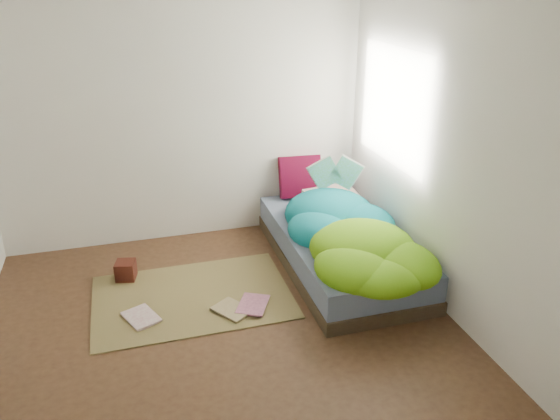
% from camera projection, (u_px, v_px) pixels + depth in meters
% --- Properties ---
extents(ground, '(3.50, 3.50, 0.00)m').
position_uv_depth(ground, '(223.00, 333.00, 4.08)').
color(ground, '#422819').
rests_on(ground, ground).
extents(room_walls, '(3.54, 3.54, 2.62)m').
position_uv_depth(room_walls, '(214.00, 119.00, 3.43)').
color(room_walls, silver).
rests_on(room_walls, ground).
extents(bed, '(1.00, 2.00, 0.34)m').
position_uv_depth(bed, '(340.00, 249.00, 4.95)').
color(bed, '#34281C').
rests_on(bed, ground).
extents(duvet, '(0.96, 1.84, 0.34)m').
position_uv_depth(duvet, '(351.00, 224.00, 4.62)').
color(duvet, '#06676A').
rests_on(duvet, bed).
extents(rug, '(1.60, 1.10, 0.01)m').
position_uv_depth(rug, '(193.00, 297.00, 4.52)').
color(rug, brown).
rests_on(rug, ground).
extents(pillow_floral, '(0.55, 0.38, 0.12)m').
position_uv_depth(pillow_floral, '(332.00, 199.00, 5.44)').
color(pillow_floral, beige).
rests_on(pillow_floral, bed).
extents(pillow_magenta, '(0.43, 0.17, 0.42)m').
position_uv_depth(pillow_magenta, '(300.00, 177.00, 5.58)').
color(pillow_magenta, '#53052D').
rests_on(pillow_magenta, bed).
extents(open_book, '(0.44, 0.19, 0.26)m').
position_uv_depth(open_book, '(336.00, 163.00, 5.16)').
color(open_book, green).
rests_on(open_book, duvet).
extents(wooden_box, '(0.19, 0.19, 0.16)m').
position_uv_depth(wooden_box, '(126.00, 270.00, 4.75)').
color(wooden_box, '#39100D').
rests_on(wooden_box, rug).
extents(floor_book_a, '(0.31, 0.35, 0.02)m').
position_uv_depth(floor_book_a, '(128.00, 322.00, 4.16)').
color(floor_book_a, silver).
rests_on(floor_book_a, rug).
extents(floor_book_b, '(0.34, 0.37, 0.03)m').
position_uv_depth(floor_book_b, '(239.00, 304.00, 4.39)').
color(floor_book_b, '#C37091').
rests_on(floor_book_b, rug).
extents(floor_book_c, '(0.35, 0.37, 0.02)m').
position_uv_depth(floor_book_c, '(223.00, 316.00, 4.24)').
color(floor_book_c, tan).
rests_on(floor_book_c, rug).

